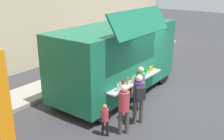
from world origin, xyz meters
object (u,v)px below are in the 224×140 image
at_px(customer_mid_with_backpack, 139,95).
at_px(customer_rear_waiting, 124,105).
at_px(food_truck_main, 117,58).
at_px(trash_bin, 126,52).
at_px(customer_front_ordering, 140,85).
at_px(child_near_queue, 105,117).

relative_size(customer_mid_with_backpack, customer_rear_waiting, 1.04).
xyz_separation_m(food_truck_main, trash_bin, (4.10, 2.32, -1.00)).
xyz_separation_m(food_truck_main, customer_front_ordering, (-0.75, -1.55, -0.54)).
xyz_separation_m(customer_front_ordering, customer_mid_with_backpack, (-0.81, -0.46, 0.05)).
bearing_deg(food_truck_main, child_near_queue, -150.29).
relative_size(trash_bin, customer_rear_waiting, 0.64).
height_order(trash_bin, customer_front_ordering, customer_front_ordering).
distance_m(customer_mid_with_backpack, child_near_queue, 1.34).
height_order(food_truck_main, customer_rear_waiting, food_truck_main).
height_order(customer_front_ordering, customer_mid_with_backpack, customer_mid_with_backpack).
bearing_deg(child_near_queue, food_truck_main, -0.35).
bearing_deg(child_near_queue, customer_mid_with_backpack, -48.60).
xyz_separation_m(customer_front_ordering, child_near_queue, (-2.03, -0.05, -0.35)).
xyz_separation_m(trash_bin, customer_rear_waiting, (-6.45, -4.29, 0.45)).
bearing_deg(child_near_queue, customer_front_ordering, -28.74).
bearing_deg(trash_bin, customer_rear_waiting, -146.35).
bearing_deg(customer_rear_waiting, food_truck_main, -12.14).
relative_size(customer_rear_waiting, child_near_queue, 1.54).
bearing_deg(customer_front_ordering, child_near_queue, 123.70).
distance_m(food_truck_main, customer_rear_waiting, 3.12).
relative_size(trash_bin, child_near_queue, 0.99).
relative_size(customer_front_ordering, customer_rear_waiting, 1.02).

